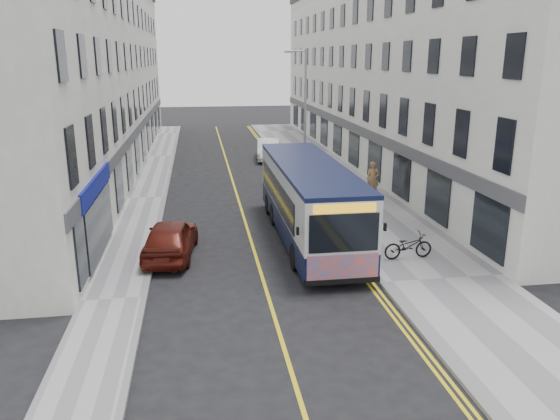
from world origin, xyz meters
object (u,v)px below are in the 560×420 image
object	(u,v)px
city_bus	(309,198)
car_white	(268,149)
pedestrian_near	(373,179)
bicycle	(408,246)
car_maroon	(171,238)
pedestrian_far	(316,161)
streetlamp	(304,113)

from	to	relation	value
city_bus	car_white	bearing A→B (deg)	87.78
pedestrian_near	car_white	size ratio (longest dim) A/B	0.41
city_bus	bicycle	xyz separation A→B (m)	(3.25, -3.18, -1.18)
car_white	bicycle	bearing A→B (deg)	-77.24
car_maroon	bicycle	bearing A→B (deg)	174.75
city_bus	car_white	distance (m)	19.03
pedestrian_near	pedestrian_far	distance (m)	6.41
bicycle	car_white	xyz separation A→B (m)	(-2.51, 22.16, 0.15)
city_bus	bicycle	bearing A→B (deg)	-44.36
streetlamp	bicycle	world-z (taller)	streetlamp
city_bus	bicycle	size ratio (longest dim) A/B	5.91
car_maroon	city_bus	bearing A→B (deg)	-160.70
car_white	car_maroon	xyz separation A→B (m)	(-6.49, -20.29, -0.01)
pedestrian_near	bicycle	bearing A→B (deg)	-90.04
pedestrian_near	car_maroon	xyz separation A→B (m)	(-10.66, -7.69, -0.32)
city_bus	car_white	xyz separation A→B (m)	(0.74, 18.99, -1.03)
pedestrian_near	pedestrian_far	xyz separation A→B (m)	(-1.90, 6.13, -0.05)
pedestrian_near	car_maroon	distance (m)	13.15
car_white	car_maroon	distance (m)	21.31
city_bus	pedestrian_near	size ratio (longest dim) A/B	5.89
city_bus	pedestrian_near	bearing A→B (deg)	52.40
pedestrian_near	pedestrian_far	bearing A→B (deg)	117.03
streetlamp	city_bus	xyz separation A→B (m)	(-1.70, -9.99, -2.58)
bicycle	pedestrian_far	bearing A→B (deg)	-2.56
pedestrian_near	car_maroon	size ratio (longest dim) A/B	0.43
pedestrian_far	car_maroon	world-z (taller)	pedestrian_far
pedestrian_far	car_maroon	size ratio (longest dim) A/B	0.41
streetlamp	car_white	world-z (taller)	streetlamp
bicycle	car_maroon	world-z (taller)	car_maroon
bicycle	pedestrian_near	distance (m)	9.71
pedestrian_near	car_white	distance (m)	13.29
streetlamp	bicycle	xyz separation A→B (m)	(1.54, -13.17, -3.76)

